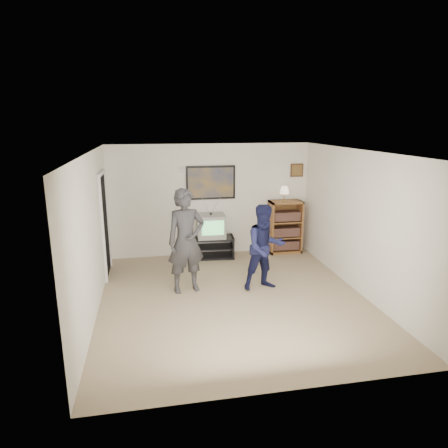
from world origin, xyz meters
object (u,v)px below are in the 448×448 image
object	(u,v)px
media_stand	(213,247)
person_tall	(186,241)
person_short	(265,247)
crt_television	(211,226)
bookshelf	(285,227)

from	to	relation	value
media_stand	person_tall	xyz separation A→B (m)	(-0.75, -1.73, 0.70)
person_tall	person_short	size ratio (longest dim) A/B	1.19
crt_television	person_short	distance (m)	2.02
crt_television	media_stand	bearing A→B (deg)	2.51
crt_television	person_tall	xyz separation A→B (m)	(-0.71, -1.73, 0.21)
person_tall	person_short	xyz separation A→B (m)	(1.39, -0.17, -0.15)
media_stand	person_short	distance (m)	2.08
crt_television	bookshelf	size ratio (longest dim) A/B	0.50
crt_television	bookshelf	distance (m)	1.74
bookshelf	person_short	size ratio (longest dim) A/B	0.77
crt_television	person_tall	bearing A→B (deg)	-109.87
bookshelf	person_tall	size ratio (longest dim) A/B	0.65
media_stand	bookshelf	world-z (taller)	bookshelf
media_stand	crt_television	size ratio (longest dim) A/B	1.60
media_stand	bookshelf	bearing A→B (deg)	6.72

